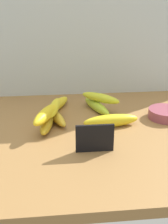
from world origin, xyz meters
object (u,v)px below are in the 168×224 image
at_px(chalkboard_sign, 95,139).
at_px(banana_0, 56,116).
at_px(banana_2, 57,105).
at_px(banana_6, 100,98).
at_px(banana_7, 46,114).
at_px(banana_3, 97,106).
at_px(fruit_bowl, 166,114).
at_px(banana_1, 47,123).
at_px(banana_5, 54,107).
at_px(banana_4, 111,121).

relative_size(chalkboard_sign, banana_0, 0.62).
bearing_deg(banana_2, banana_0, -94.20).
relative_size(banana_6, banana_7, 0.97).
bearing_deg(banana_3, banana_2, 168.80).
xyz_separation_m(fruit_bowl, banana_1, (-0.43, -0.04, 0.00)).
bearing_deg(banana_7, chalkboard_sign, -47.05).
bearing_deg(chalkboard_sign, banana_2, 106.87).
distance_m(banana_1, banana_3, 0.24).
height_order(banana_1, banana_5, banana_5).
bearing_deg(fruit_bowl, banana_3, 157.97).
xyz_separation_m(banana_4, banana_5, (-0.19, 0.07, 0.03)).
height_order(banana_0, banana_5, banana_5).
distance_m(banana_0, banana_1, 0.07).
bearing_deg(banana_2, banana_3, -11.20).
height_order(banana_5, banana_6, banana_6).
bearing_deg(banana_1, chalkboard_sign, -49.94).
height_order(chalkboard_sign, banana_4, chalkboard_sign).
xyz_separation_m(banana_2, banana_3, (0.15, -0.03, -0.00)).
bearing_deg(banana_2, chalkboard_sign, -73.13).
xyz_separation_m(banana_1, banana_5, (0.03, 0.06, 0.03)).
bearing_deg(banana_7, banana_5, 68.92).
relative_size(fruit_bowl, banana_2, 0.75).
relative_size(banana_0, banana_7, 1.04).
bearing_deg(banana_7, banana_1, 85.39).
bearing_deg(chalkboard_sign, banana_1, 130.06).
height_order(banana_2, banana_3, banana_2).
relative_size(banana_4, banana_5, 1.14).
relative_size(banana_2, banana_6, 1.02).
xyz_separation_m(fruit_bowl, banana_5, (-0.41, 0.02, 0.04)).
xyz_separation_m(fruit_bowl, banana_4, (-0.21, -0.05, 0.00)).
bearing_deg(banana_2, banana_1, -102.62).
relative_size(banana_1, banana_6, 1.00).
height_order(banana_1, banana_3, banana_1).
relative_size(banana_1, banana_7, 0.97).
height_order(banana_1, banana_7, banana_7).
relative_size(banana_0, banana_1, 1.08).
height_order(chalkboard_sign, banana_6, chalkboard_sign).
bearing_deg(banana_0, banana_2, 85.80).
distance_m(chalkboard_sign, banana_3, 0.31).
distance_m(banana_0, banana_5, 0.03).
bearing_deg(banana_5, banana_4, -18.76).
bearing_deg(banana_1, banana_4, -2.16).
bearing_deg(chalkboard_sign, fruit_bowl, 35.54).
bearing_deg(banana_1, banana_7, -94.61).
xyz_separation_m(banana_1, banana_4, (0.22, -0.01, 0.00)).
relative_size(fruit_bowl, banana_0, 0.71).
relative_size(chalkboard_sign, banana_1, 0.67).
distance_m(chalkboard_sign, banana_4, 0.18).
bearing_deg(banana_7, fruit_bowl, 7.46).
xyz_separation_m(chalkboard_sign, banana_6, (0.06, 0.30, 0.01)).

